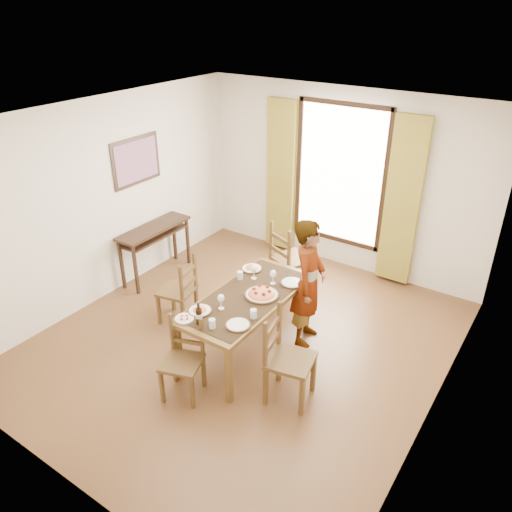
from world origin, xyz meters
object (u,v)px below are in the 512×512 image
Objects in this scene: console_table at (154,234)px; pasta_platter at (262,292)px; dining_table at (248,301)px; man at (308,283)px.

pasta_platter reaches higher than console_table.
dining_table is 1.11× the size of man.
man is at bearing 50.64° from dining_table.
pasta_platter is at bearing 34.74° from dining_table.
dining_table is 4.42× the size of pasta_platter.
man reaches higher than pasta_platter.
dining_table is (2.16, -0.71, 0.00)m from console_table.
dining_table is 0.20m from pasta_platter.
console_table is at bearing 164.97° from pasta_platter.
pasta_platter is (-0.34, -0.48, 0.01)m from man.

